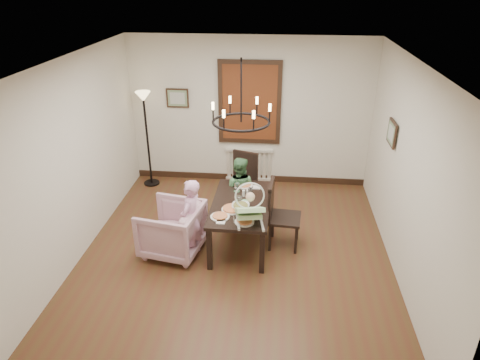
% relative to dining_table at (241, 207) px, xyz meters
% --- Properties ---
extents(room_shell, '(4.51, 5.00, 2.81)m').
position_rel_dining_table_xyz_m(room_shell, '(-0.05, 0.07, 0.78)').
color(room_shell, '#51361B').
rests_on(room_shell, ground).
extents(dining_table, '(0.86, 1.52, 0.71)m').
position_rel_dining_table_xyz_m(dining_table, '(0.00, 0.00, 0.00)').
color(dining_table, black).
rests_on(dining_table, room_shell).
extents(chair_far, '(0.58, 0.58, 1.04)m').
position_rel_dining_table_xyz_m(chair_far, '(-0.11, 1.00, -0.10)').
color(chair_far, black).
rests_on(chair_far, room_shell).
extents(chair_right, '(0.50, 0.50, 1.07)m').
position_rel_dining_table_xyz_m(chair_right, '(0.65, 0.01, -0.09)').
color(chair_right, black).
rests_on(chair_right, room_shell).
extents(armchair, '(0.98, 0.96, 0.77)m').
position_rel_dining_table_xyz_m(armchair, '(-0.99, -0.32, -0.24)').
color(armchair, '#D1A0B5').
rests_on(armchair, room_shell).
extents(elderly_woman, '(0.32, 0.41, 1.01)m').
position_rel_dining_table_xyz_m(elderly_woman, '(-0.68, -0.38, -0.12)').
color(elderly_woman, '#DE9DC5').
rests_on(elderly_woman, room_shell).
extents(seated_man, '(0.50, 0.41, 0.94)m').
position_rel_dining_table_xyz_m(seated_man, '(-0.10, 0.66, -0.15)').
color(seated_man, '#4B7E4E').
rests_on(seated_man, room_shell).
extents(baby_bouncer, '(0.53, 0.66, 0.39)m').
position_rel_dining_table_xyz_m(baby_bouncer, '(0.16, -0.50, 0.28)').
color(baby_bouncer, '#B5E49D').
rests_on(baby_bouncer, dining_table).
extents(salad_bowl, '(0.31, 0.31, 0.08)m').
position_rel_dining_table_xyz_m(salad_bowl, '(0.01, -0.17, 0.12)').
color(salad_bowl, white).
rests_on(salad_bowl, dining_table).
extents(pizza_platter, '(0.30, 0.30, 0.04)m').
position_rel_dining_table_xyz_m(pizza_platter, '(-0.11, -0.24, 0.10)').
color(pizza_platter, tan).
rests_on(pizza_platter, dining_table).
extents(drinking_glass, '(0.08, 0.08, 0.16)m').
position_rel_dining_table_xyz_m(drinking_glass, '(-0.02, -0.10, 0.16)').
color(drinking_glass, silver).
rests_on(drinking_glass, dining_table).
extents(window_blinds, '(1.00, 0.03, 1.40)m').
position_rel_dining_table_xyz_m(window_blinds, '(-0.05, 2.16, 0.98)').
color(window_blinds, maroon).
rests_on(window_blinds, room_shell).
extents(radiator, '(0.92, 0.12, 0.62)m').
position_rel_dining_table_xyz_m(radiator, '(-0.05, 2.18, -0.27)').
color(radiator, silver).
rests_on(radiator, room_shell).
extents(picture_back, '(0.42, 0.03, 0.36)m').
position_rel_dining_table_xyz_m(picture_back, '(-1.40, 2.17, 1.03)').
color(picture_back, black).
rests_on(picture_back, room_shell).
extents(picture_right, '(0.03, 0.42, 0.36)m').
position_rel_dining_table_xyz_m(picture_right, '(2.16, 0.60, 1.03)').
color(picture_right, black).
rests_on(picture_right, room_shell).
extents(floor_lamp, '(0.30, 0.30, 1.80)m').
position_rel_dining_table_xyz_m(floor_lamp, '(-1.95, 1.85, 0.28)').
color(floor_lamp, black).
rests_on(floor_lamp, room_shell).
extents(chandelier, '(0.80, 0.80, 0.04)m').
position_rel_dining_table_xyz_m(chandelier, '(-0.00, 0.00, 1.33)').
color(chandelier, black).
rests_on(chandelier, room_shell).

